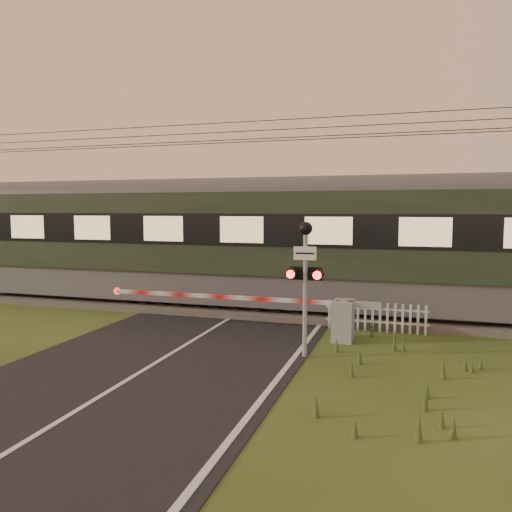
% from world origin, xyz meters
% --- Properties ---
extents(ground, '(160.00, 160.00, 0.00)m').
position_xyz_m(ground, '(0.00, 0.00, 0.00)').
color(ground, '#304119').
rests_on(ground, ground).
extents(road, '(6.00, 140.00, 0.03)m').
position_xyz_m(road, '(0.02, -0.23, 0.01)').
color(road, black).
rests_on(road, ground).
extents(track_bed, '(140.00, 3.40, 0.39)m').
position_xyz_m(track_bed, '(0.00, 6.50, 0.07)').
color(track_bed, '#47423D').
rests_on(track_bed, ground).
extents(overhead_wires, '(120.00, 0.62, 0.62)m').
position_xyz_m(overhead_wires, '(0.00, 6.50, 5.72)').
color(overhead_wires, black).
rests_on(overhead_wires, ground).
extents(boom_gate, '(7.53, 0.78, 1.04)m').
position_xyz_m(boom_gate, '(3.14, 3.45, 0.58)').
color(boom_gate, gray).
rests_on(boom_gate, ground).
extents(crossing_signal, '(0.77, 0.34, 3.03)m').
position_xyz_m(crossing_signal, '(2.95, 1.75, 2.08)').
color(crossing_signal, gray).
rests_on(crossing_signal, ground).
extents(picket_fence, '(2.73, 0.07, 0.80)m').
position_xyz_m(picket_fence, '(4.33, 4.60, 0.40)').
color(picket_fence, silver).
rests_on(picket_fence, ground).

